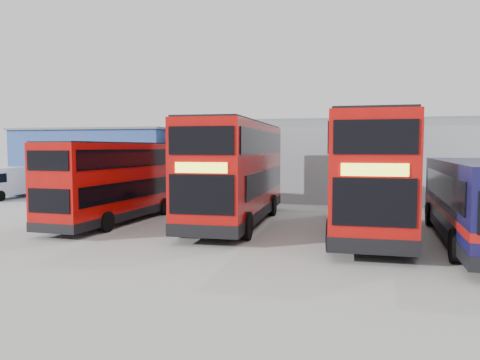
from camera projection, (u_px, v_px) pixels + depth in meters
The scene contains 8 objects.
ground_plane at pixel (207, 248), 17.10m from camera, with size 120.00×120.00×0.00m, color gray.
office_block at pixel (107, 161), 37.59m from camera, with size 12.30×8.32×5.12m.
maintenance_shed at pixel (391, 162), 34.50m from camera, with size 30.50×12.00×5.89m.
double_decker_left at pixel (114, 183), 22.75m from camera, with size 2.89×9.44×3.94m.
double_decker_centre at pixel (236, 173), 22.60m from camera, with size 3.08×11.61×4.89m.
double_decker_right at pixel (368, 176), 19.98m from camera, with size 3.08×11.81×4.98m.
single_decker_blue at pixel (479, 203), 17.62m from camera, with size 3.32×11.84×3.17m.
panel_van at pixel (8, 181), 33.84m from camera, with size 2.55×5.31×2.25m.
Camera 1 is at (5.05, -16.15, 3.69)m, focal length 35.00 mm.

